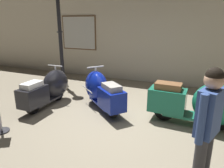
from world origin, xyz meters
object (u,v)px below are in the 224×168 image
at_px(scooter_0, 50,88).
at_px(visitor_0, 207,124).
at_px(scooter_1, 101,90).
at_px(lamppost, 59,25).
at_px(scooter_2, 201,103).

height_order(scooter_0, visitor_0, visitor_0).
relative_size(scooter_0, scooter_1, 1.04).
distance_m(lamppost, visitor_0, 5.12).
distance_m(scooter_2, lamppost, 4.45).
relative_size(scooter_1, scooter_2, 0.85).
xyz_separation_m(scooter_1, scooter_2, (2.20, -0.08, 0.05)).
bearing_deg(scooter_2, visitor_0, -86.74).
distance_m(scooter_1, visitor_0, 2.93).
height_order(scooter_0, scooter_2, scooter_2).
bearing_deg(scooter_1, scooter_2, -142.44).
relative_size(scooter_1, visitor_0, 0.97).
distance_m(scooter_2, visitor_0, 1.78).
xyz_separation_m(lamppost, visitor_0, (4.11, -2.88, -1.01)).
bearing_deg(visitor_0, lamppost, -15.23).
xyz_separation_m(scooter_1, lamppost, (-1.86, 1.06, 1.46)).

